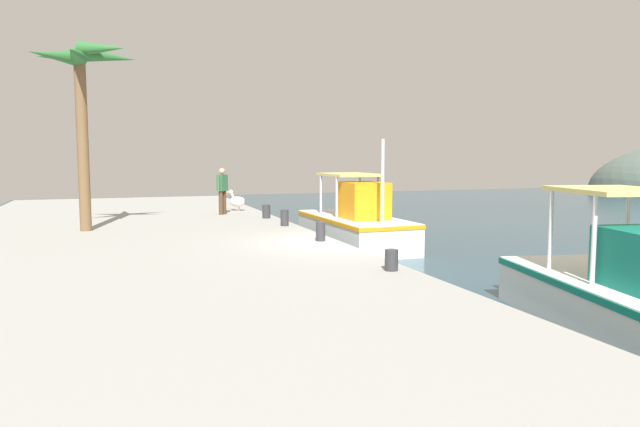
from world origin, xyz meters
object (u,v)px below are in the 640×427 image
object	(u,v)px
fishing_boat_second	(628,296)
fishing_boat_nearest	(356,225)
mooring_bollard_third	(321,231)
mooring_bollard_second	(285,218)
mooring_bollard_nearest	(266,212)
mooring_bollard_fourth	(391,260)
pelican	(237,201)
palm_tree	(81,76)
fisherman_standing	(222,189)

from	to	relation	value
fishing_boat_second	fishing_boat_nearest	bearing A→B (deg)	-176.15
fishing_boat_nearest	mooring_bollard_third	bearing A→B (deg)	-34.55
fishing_boat_nearest	mooring_bollard_second	xyz separation A→B (m)	(0.18, -2.45, 0.33)
mooring_bollard_nearest	mooring_bollard_fourth	world-z (taller)	mooring_bollard_nearest
pelican	mooring_bollard_third	size ratio (longest dim) A/B	1.74
mooring_bollard_fourth	palm_tree	world-z (taller)	palm_tree
fishing_boat_nearest	mooring_bollard_third	xyz separation A→B (m)	(3.56, -2.45, 0.32)
fisherman_standing	palm_tree	world-z (taller)	palm_tree
fisherman_standing	mooring_bollard_fourth	xyz separation A→B (m)	(11.59, 1.20, -0.73)
fishing_boat_second	palm_tree	bearing A→B (deg)	-140.44
mooring_bollard_nearest	mooring_bollard_second	world-z (taller)	mooring_bollard_second
fishing_boat_nearest	palm_tree	bearing A→B (deg)	-93.72
mooring_bollard_fourth	mooring_bollard_third	bearing A→B (deg)	180.00
mooring_bollard_second	palm_tree	xyz separation A→B (m)	(-0.72, -5.72, 4.14)
palm_tree	pelican	bearing A→B (deg)	130.93
mooring_bollard_nearest	palm_tree	size ratio (longest dim) A/B	0.09
mooring_bollard_fourth	mooring_bollard_second	bearing A→B (deg)	180.00
mooring_bollard_second	mooring_bollard_third	bearing A→B (deg)	0.00
mooring_bollard_second	palm_tree	size ratio (longest dim) A/B	0.09
fisherman_standing	mooring_bollard_second	xyz separation A→B (m)	(4.13, 1.20, -0.69)
pelican	fishing_boat_second	bearing A→B (deg)	13.10
mooring_bollard_third	fisherman_standing	bearing A→B (deg)	-170.88
mooring_bollard_nearest	palm_tree	distance (m)	7.26
mooring_bollard_nearest	pelican	bearing A→B (deg)	-171.86
mooring_bollard_fourth	mooring_bollard_nearest	bearing A→B (deg)	180.00
mooring_bollard_second	mooring_bollard_fourth	size ratio (longest dim) A/B	1.23
fishing_boat_nearest	mooring_bollard_fourth	distance (m)	8.03
fisherman_standing	mooring_bollard_third	xyz separation A→B (m)	(7.51, 1.20, -0.69)
fishing_boat_nearest	mooring_bollard_second	size ratio (longest dim) A/B	11.12
fishing_boat_second	mooring_bollard_fourth	xyz separation A→B (m)	(-2.54, -3.14, 0.35)
fishing_boat_second	mooring_bollard_nearest	size ratio (longest dim) A/B	11.62
mooring_bollard_second	mooring_bollard_fourth	world-z (taller)	mooring_bollard_second
pelican	mooring_bollard_second	size ratio (longest dim) A/B	1.71
fisherman_standing	pelican	bearing A→B (deg)	146.43
fishing_boat_second	pelican	xyz separation A→B (m)	(-15.31, -3.56, 0.55)
pelican	mooring_bollard_second	distance (m)	5.32
pelican	mooring_bollard_nearest	bearing A→B (deg)	8.14
pelican	mooring_bollard_nearest	size ratio (longest dim) A/B	1.85
mooring_bollard_third	pelican	bearing A→B (deg)	-177.20
palm_tree	fishing_boat_nearest	bearing A→B (deg)	86.28
pelican	mooring_bollard_fourth	distance (m)	12.78
mooring_bollard_third	palm_tree	bearing A→B (deg)	-125.60
fishing_boat_nearest	palm_tree	xyz separation A→B (m)	(-0.53, -8.17, 4.47)
fishing_boat_second	pelican	size ratio (longest dim) A/B	6.28
mooring_bollard_nearest	mooring_bollard_second	distance (m)	2.33
fisherman_standing	mooring_bollard_fourth	size ratio (longest dim) A/B	4.22
mooring_bollard_third	palm_tree	xyz separation A→B (m)	(-4.09, -5.72, 4.15)
fishing_boat_nearest	mooring_bollard_nearest	distance (m)	3.27
fishing_boat_nearest	fisherman_standing	size ratio (longest dim) A/B	3.24
pelican	mooring_bollard_fourth	xyz separation A→B (m)	(12.77, 0.43, -0.20)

